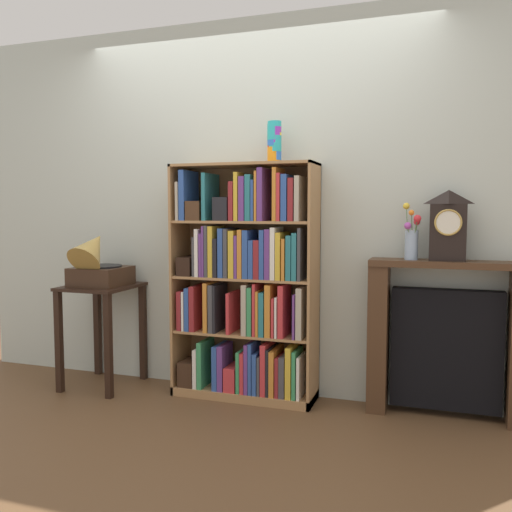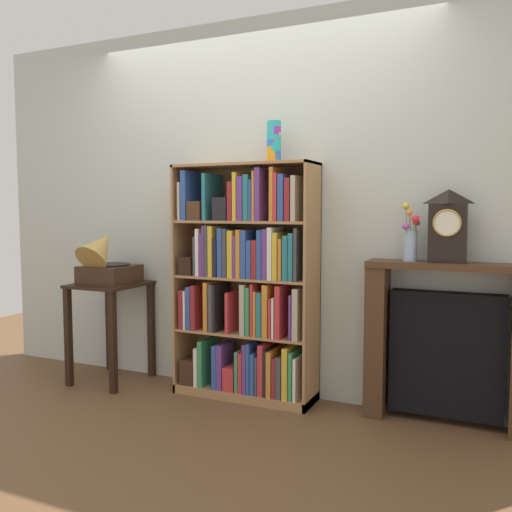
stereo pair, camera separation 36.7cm
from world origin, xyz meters
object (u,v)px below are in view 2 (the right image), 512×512
cup_stack (274,142)px  side_table_left (111,310)px  gramophone (105,261)px  mantel_clock (448,226)px  flower_vase (411,239)px  bookshelf (246,289)px  fireplace_mantel (446,345)px

cup_stack → side_table_left: 1.74m
gramophone → mantel_clock: (2.36, 0.19, 0.28)m
side_table_left → flower_vase: 2.23m
gramophone → mantel_clock: bearing=4.7°
bookshelf → side_table_left: bookshelf is taller
bookshelf → cup_stack: bearing=8.4°
bookshelf → cup_stack: size_ratio=5.87×
cup_stack → mantel_clock: cup_stack is taller
side_table_left → flower_vase: flower_vase is taller
gramophone → fireplace_mantel: (2.37, 0.21, -0.43)m
cup_stack → bookshelf: bearing=-171.6°
side_table_left → gramophone: bearing=-90.0°
fireplace_mantel → bookshelf: bearing=-176.9°
fireplace_mantel → mantel_clock: (-0.01, -0.02, 0.71)m
cup_stack → side_table_left: cup_stack is taller
flower_vase → bookshelf: bearing=-177.3°
side_table_left → fireplace_mantel: size_ratio=0.76×
side_table_left → mantel_clock: (2.36, 0.15, 0.65)m
gramophone → flower_vase: (2.15, 0.19, 0.20)m
fireplace_mantel → flower_vase: size_ratio=2.77×
bookshelf → mantel_clock: bookshelf is taller
cup_stack → side_table_left: size_ratio=0.37×
cup_stack → fireplace_mantel: bearing=2.2°
bookshelf → fireplace_mantel: size_ratio=1.63×
fireplace_mantel → flower_vase: 0.67m
cup_stack → fireplace_mantel: 1.66m
gramophone → flower_vase: 2.17m
cup_stack → gramophone: (-1.27, -0.17, -0.82)m
side_table_left → fireplace_mantel: fireplace_mantel is taller
bookshelf → gramophone: bookshelf is taller
cup_stack → mantel_clock: 1.22m
fireplace_mantel → mantel_clock: bearing=-114.6°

